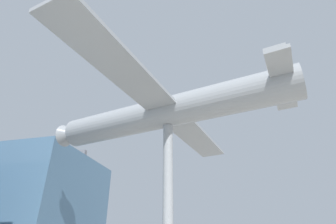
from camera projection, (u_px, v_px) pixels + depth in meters
name	position (u px, v px, depth m)	size (l,w,h in m)	color
glass_pavilion_right	(11.00, 214.00, 22.05)	(9.68, 13.09, 9.78)	slate
support_pylon_central	(168.00, 202.00, 12.27)	(0.50, 0.50, 7.86)	#999EA3
suspended_airplane	(166.00, 112.00, 14.56)	(16.37, 14.88, 3.20)	#93999E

